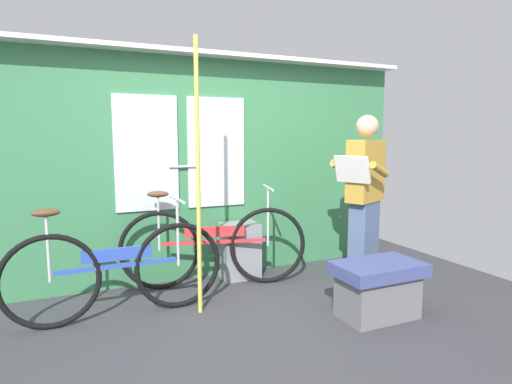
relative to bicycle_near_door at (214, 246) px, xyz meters
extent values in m
cube|color=#38383D|center=(-0.01, -1.01, -0.42)|extent=(5.58, 4.33, 0.04)
cube|color=#387A4C|center=(-0.01, 0.36, 0.71)|extent=(4.58, 0.08, 2.22)
cube|color=silver|center=(-0.56, 0.31, 0.89)|extent=(0.60, 0.02, 1.10)
cube|color=silver|center=(0.14, 0.31, 0.89)|extent=(0.60, 0.02, 1.10)
cylinder|color=#B2B2B7|center=(-0.21, 0.29, 0.75)|extent=(0.28, 0.02, 0.02)
cube|color=silver|center=(-0.01, 0.26, 1.84)|extent=(4.58, 0.28, 0.04)
torus|color=black|center=(0.51, -0.13, -0.02)|extent=(0.75, 0.23, 0.76)
torus|color=black|center=(-0.50, 0.13, -0.02)|extent=(0.75, 0.23, 0.76)
cube|color=red|center=(0.01, 0.00, 0.04)|extent=(0.97, 0.27, 0.03)
cube|color=red|center=(0.01, 0.00, 0.14)|extent=(0.56, 0.17, 0.10)
cylinder|color=#B7B7BC|center=(-0.50, 0.13, 0.25)|extent=(0.02, 0.02, 0.54)
ellipsoid|color=brown|center=(-0.50, 0.13, 0.52)|extent=(0.22, 0.14, 0.06)
cylinder|color=#B7B7BC|center=(0.51, -0.13, 0.27)|extent=(0.02, 0.02, 0.58)
cylinder|color=#B7B7BC|center=(0.51, -0.13, 0.56)|extent=(0.13, 0.43, 0.02)
torus|color=black|center=(-0.44, -0.37, -0.03)|extent=(0.74, 0.05, 0.74)
torus|color=black|center=(-1.42, -0.39, -0.03)|extent=(0.74, 0.05, 0.74)
cube|color=#2D4CB2|center=(-0.93, -0.38, 0.03)|extent=(0.93, 0.04, 0.03)
cube|color=#2D4CB2|center=(-0.93, -0.38, 0.12)|extent=(0.54, 0.04, 0.10)
cylinder|color=#B7B7BC|center=(-1.42, -0.39, 0.23)|extent=(0.02, 0.02, 0.53)
ellipsoid|color=brown|center=(-1.42, -0.39, 0.49)|extent=(0.20, 0.09, 0.06)
cylinder|color=#B7B7BC|center=(-0.44, -0.37, 0.25)|extent=(0.02, 0.02, 0.57)
cylinder|color=#B7B7BC|center=(-0.44, -0.37, 0.53)|extent=(0.03, 0.44, 0.02)
cube|color=slate|center=(1.43, -0.45, 0.00)|extent=(0.37, 0.30, 0.81)
cube|color=#B78C33|center=(1.43, -0.45, 0.71)|extent=(0.50, 0.37, 0.61)
sphere|color=tan|center=(1.43, -0.45, 1.15)|extent=(0.22, 0.22, 0.22)
cube|color=silver|center=(1.17, -0.57, 0.74)|extent=(0.24, 0.35, 0.26)
cylinder|color=#B78C33|center=(1.39, -0.69, 0.74)|extent=(0.31, 0.19, 0.17)
cylinder|color=#B78C33|center=(1.22, -0.32, 0.74)|extent=(0.31, 0.19, 0.17)
cube|color=gray|center=(0.32, 0.14, -0.12)|extent=(0.38, 0.28, 0.57)
cylinder|color=#C6C14C|center=(-0.31, -0.55, 0.71)|extent=(0.04, 0.04, 2.22)
cube|color=#3D477F|center=(0.97, -1.22, 0.00)|extent=(0.70, 0.44, 0.10)
cube|color=slate|center=(0.97, -1.22, -0.23)|extent=(0.60, 0.36, 0.35)
camera|label=1|loc=(-1.27, -3.82, 1.05)|focal=29.90mm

